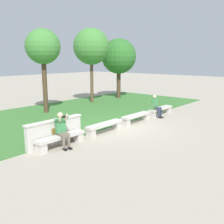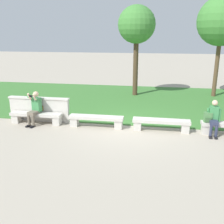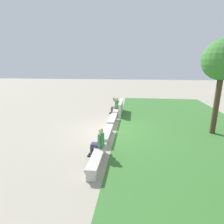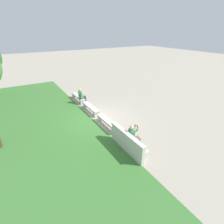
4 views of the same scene
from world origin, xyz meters
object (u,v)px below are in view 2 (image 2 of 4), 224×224
Objects in this scene: bench_main at (36,116)px; person_photographer at (35,107)px; tree_right_background at (137,26)px; bench_near at (96,120)px; person_distant at (214,117)px; tree_behind_wall at (222,22)px; bench_mid at (161,123)px; backpack at (208,117)px.

bench_main is 1.60× the size of person_photographer.
tree_right_background is (3.49, 5.73, 3.61)m from bench_main.
bench_main is 2.48m from bench_near.
bench_near is (2.48, 0.00, 0.00)m from bench_main.
tree_right_background is (-3.29, 5.79, 3.24)m from person_distant.
tree_behind_wall reaches higher than bench_main.
bench_main is 6.79m from person_distant.
tree_right_background reaches higher than person_photographer.
person_photographer is at bearing -120.87° from tree_right_background.
bench_mid is at bearing 0.00° from bench_near.
bench_main is at bearing 180.00° from bench_mid.
bench_main is at bearing 179.44° from person_distant.
person_photographer is 0.24× the size of tree_behind_wall.
tree_right_background is (-3.11, 5.73, 3.28)m from backpack.
person_distant is 2.94× the size of backpack.
person_distant is at bearing -19.27° from backpack.
person_distant is (6.76, 0.01, -0.06)m from person_photographer.
backpack is (-0.18, 0.06, -0.05)m from person_distant.
tree_right_background reaches higher than backpack.
tree_behind_wall is at bearing 79.00° from person_distant.
tree_behind_wall reaches higher than bench_near.
person_photographer is at bearing -141.91° from tree_behind_wall.
backpack is 7.30m from tree_right_background.
bench_mid is (4.96, 0.00, 0.00)m from bench_main.
person_photographer reaches higher than person_distant.
person_photographer reaches higher than backpack.
backpack is 0.08× the size of tree_behind_wall.
backpack reaches higher than bench_mid.
backpack is (6.57, 0.07, -0.11)m from person_photographer.
bench_mid is at bearing -116.16° from tree_behind_wall.
backpack is (4.11, -0.00, 0.32)m from bench_near.
person_distant is at bearing -60.39° from tree_right_background.
bench_near is at bearing 179.98° from backpack.
tree_right_background is (-1.47, 5.73, 3.61)m from bench_mid.
person_photographer reaches higher than bench_near.
person_photographer is 3.08× the size of backpack.
bench_mid is at bearing 0.00° from bench_main.
tree_behind_wall is 4.53m from tree_right_background.
tree_right_background is at bearing 80.02° from bench_near.
bench_near is 4.31m from person_distant.
backpack reaches higher than bench_main.
backpack is at bearing -0.01° from bench_main.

